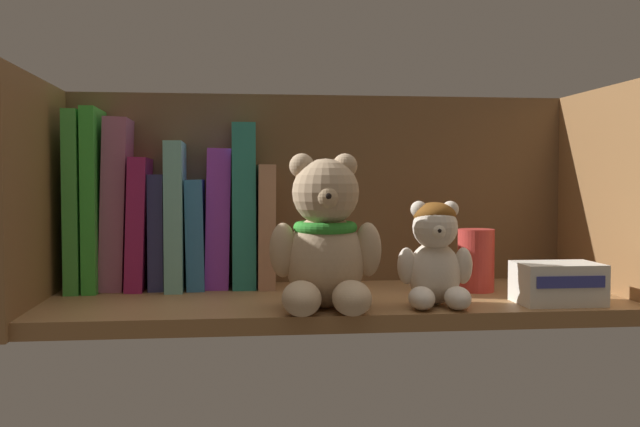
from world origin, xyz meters
TOP-DOWN VIEW (x-y plane):
  - shelf_board at (0.00, 0.00)cm, footprint 73.58×28.12cm
  - shelf_back_panel at (0.00, 14.66)cm, footprint 75.98×1.20cm
  - shelf_side_panel_left at (-37.59, 0.00)cm, footprint 1.60×30.52cm
  - shelf_side_panel_right at (37.59, 0.00)cm, footprint 1.60×30.52cm
  - book_0 at (-34.31, 11.08)cm, footprint 1.95×14.62cm
  - book_1 at (-32.09, 11.08)cm, footprint 1.88×14.19cm
  - book_2 at (-29.27, 11.08)cm, footprint 4.05×10.24cm
  - book_3 at (-26.18, 11.08)cm, footprint 3.07×12.50cm
  - book_4 at (-23.65, 11.08)cm, footprint 2.13×10.43cm
  - book_5 at (-21.11, 11.08)cm, footprint 2.41×14.76cm
  - book_6 at (-18.40, 11.08)cm, footprint 2.66×11.64cm
  - book_7 at (-15.26, 11.08)cm, footprint 3.75×9.32cm
  - book_8 at (-11.70, 11.08)cm, footprint 3.24×10.72cm
  - book_9 at (-8.59, 11.08)cm, footprint 2.50×11.88cm
  - teddy_bear_larger at (-2.37, -9.35)cm, footprint 13.35×13.55cm
  - teddy_bear_smaller at (11.06, -8.39)cm, footprint 9.29×9.51cm
  - pillar_candle at (19.69, 2.10)cm, footprint 4.96×4.96cm
  - small_product_box at (26.36, -8.84)cm, footprint 9.93×7.26cm

SIDE VIEW (x-z plane):
  - shelf_board at x=0.00cm, z-range 0.00..2.00cm
  - small_product_box at x=26.36cm, z-range 2.00..7.03cm
  - pillar_candle at x=19.69cm, z-range 2.00..10.50cm
  - teddy_bear_smaller at x=11.06cm, z-range 1.68..14.31cm
  - book_6 at x=-18.40cm, z-range 1.98..17.24cm
  - teddy_bear_larger at x=-2.37cm, z-range 0.66..18.96cm
  - book_4 at x=-23.65cm, z-range 2.00..17.91cm
  - book_9 at x=-8.59cm, z-range 1.99..19.29cm
  - book_3 at x=-26.18cm, z-range 1.96..20.26cm
  - book_7 at x=-15.26cm, z-range 1.96..21.54cm
  - book_5 at x=-21.11cm, z-range 2.00..22.38cm
  - book_8 at x=-11.70cm, z-range 2.00..25.03cm
  - book_2 at x=-29.27cm, z-range 1.95..25.69cm
  - book_0 at x=-34.31cm, z-range 2.00..26.44cm
  - book_1 at x=-32.09cm, z-range 2.00..26.85cm
  - shelf_back_panel at x=0.00cm, z-range 0.00..29.76cm
  - shelf_side_panel_left at x=-37.59cm, z-range 0.00..29.76cm
  - shelf_side_panel_right at x=37.59cm, z-range 0.00..29.76cm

